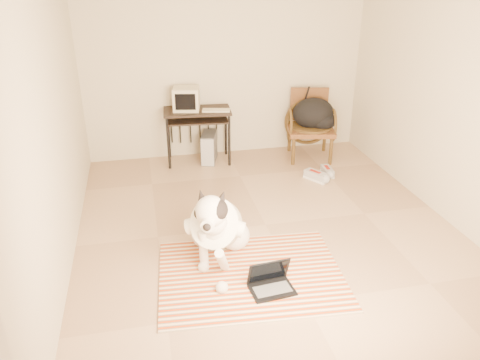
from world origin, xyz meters
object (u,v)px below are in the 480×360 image
object	(u,v)px
dog	(217,227)
laptop	(271,282)
computer_desk	(198,118)
rattan_chair	(310,125)
backpack	(315,115)
pc_tower	(209,147)
crt_monitor	(186,99)

from	to	relation	value
dog	laptop	world-z (taller)	dog
computer_desk	laptop	bearing A→B (deg)	-86.03
laptop	computer_desk	xyz separation A→B (m)	(-0.21, 3.04, 0.57)
rattan_chair	backpack	xyz separation A→B (m)	(0.05, -0.05, 0.16)
laptop	pc_tower	xyz separation A→B (m)	(-0.06, 3.03, 0.12)
computer_desk	rattan_chair	world-z (taller)	rattan_chair
computer_desk	crt_monitor	world-z (taller)	crt_monitor
laptop	backpack	world-z (taller)	backpack
computer_desk	backpack	size ratio (longest dim) A/B	1.59
dog	computer_desk	distance (m)	2.48
laptop	rattan_chair	distance (m)	3.25
laptop	computer_desk	bearing A→B (deg)	93.97
crt_monitor	laptop	bearing A→B (deg)	-83.56
crt_monitor	dog	bearing A→B (deg)	-90.35
pc_tower	rattan_chair	bearing A→B (deg)	-4.96
laptop	crt_monitor	size ratio (longest dim) A/B	0.99
laptop	pc_tower	size ratio (longest dim) A/B	0.84
dog	pc_tower	bearing A→B (deg)	82.95
computer_desk	crt_monitor	bearing A→B (deg)	159.78
crt_monitor	backpack	world-z (taller)	crt_monitor
backpack	rattan_chair	bearing A→B (deg)	133.80
laptop	dog	bearing A→B (deg)	121.85
pc_tower	backpack	distance (m)	1.58
laptop	pc_tower	bearing A→B (deg)	91.18
laptop	backpack	xyz separation A→B (m)	(1.45, 2.86, 0.56)
pc_tower	backpack	xyz separation A→B (m)	(1.51, -0.17, 0.44)
laptop	backpack	distance (m)	3.25
backpack	dog	bearing A→B (deg)	-128.60
computer_desk	crt_monitor	size ratio (longest dim) A/B	2.37
dog	computer_desk	xyz separation A→B (m)	(0.15, 2.46, 0.31)
computer_desk	backpack	bearing A→B (deg)	-6.40
dog	computer_desk	bearing A→B (deg)	86.43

